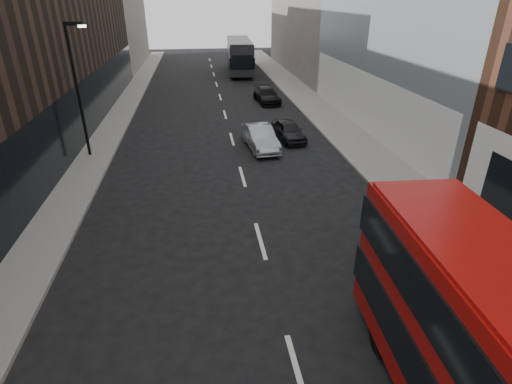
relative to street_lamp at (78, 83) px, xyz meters
name	(u,v)px	position (x,y,z in m)	size (l,w,h in m)	color
sidewalk_right	(322,113)	(15.72, 7.00, -4.11)	(3.00, 80.00, 0.15)	slate
sidewalk_left	(116,121)	(0.22, 7.00, -4.11)	(2.00, 80.00, 0.15)	slate
building_left_mid	(65,15)	(-3.28, 12.00, 2.82)	(5.00, 24.00, 14.00)	black
building_left_far	(116,12)	(-3.28, 34.00, 2.32)	(5.00, 20.00, 13.00)	#67625B
street_lamp	(78,83)	(0.00, 0.00, 0.00)	(1.06, 0.22, 7.00)	black
grey_bus	(240,55)	(11.41, 26.86, -2.19)	(3.35, 11.67, 3.73)	black
car_a	(289,130)	(11.78, 1.34, -3.56)	(1.46, 3.63, 1.24)	black
car_b	(260,138)	(9.75, 0.00, -3.49)	(1.46, 4.18, 1.38)	gray
car_c	(267,95)	(12.10, 11.41, -3.57)	(1.72, 4.24, 1.23)	black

